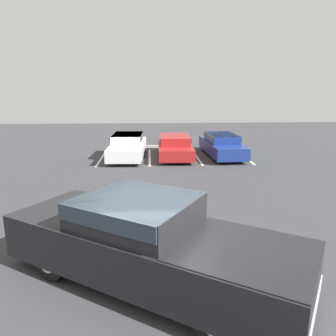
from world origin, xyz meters
TOP-DOWN VIEW (x-y plane):
  - ground_plane at (0.00, 0.00)m, footprint 60.00×60.00m
  - stall_stripe_a at (-2.74, 12.03)m, footprint 0.12×4.51m
  - stall_stripe_b at (-0.08, 12.03)m, footprint 0.12×4.51m
  - stall_stripe_c at (2.58, 12.03)m, footprint 0.12×4.51m
  - stall_stripe_d at (5.24, 12.03)m, footprint 0.12×4.51m
  - pickup_truck at (-0.08, -0.15)m, footprint 6.22×5.05m
  - parked_sedan_a at (-1.27, 11.98)m, footprint 1.99×4.81m
  - parked_sedan_b at (1.34, 12.07)m, footprint 1.92×4.68m
  - parked_sedan_c at (4.02, 12.12)m, footprint 1.90×4.82m
  - wheel_stop_curb at (0.02, 14.95)m, footprint 1.85×0.20m

SIDE VIEW (x-z plane):
  - ground_plane at x=0.00m, z-range 0.00..0.00m
  - stall_stripe_a at x=-2.74m, z-range 0.00..0.01m
  - stall_stripe_b at x=-0.08m, z-range 0.00..0.01m
  - stall_stripe_c at x=2.58m, z-range 0.00..0.01m
  - stall_stripe_d at x=5.24m, z-range 0.00..0.01m
  - wheel_stop_curb at x=0.02m, z-range 0.00..0.14m
  - parked_sedan_b at x=1.34m, z-range 0.04..1.23m
  - parked_sedan_c at x=4.02m, z-range 0.04..1.29m
  - parked_sedan_a at x=-1.27m, z-range 0.04..1.35m
  - pickup_truck at x=-0.08m, z-range 0.01..1.74m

